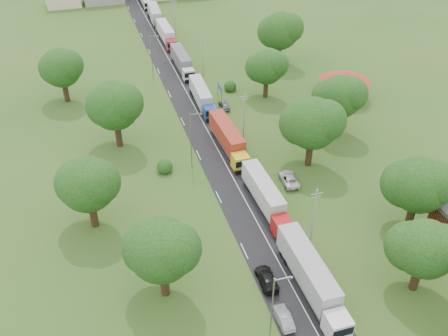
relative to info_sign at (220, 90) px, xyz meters
name	(u,v)px	position (x,y,z in m)	size (l,w,h in m)	color
ground	(254,217)	(-5.20, -35.00, -3.00)	(260.00, 260.00, 0.00)	#2A541C
road	(216,146)	(-5.20, -15.00, -3.00)	(8.00, 200.00, 0.04)	black
info_sign	(220,90)	(0.00, 0.00, 0.00)	(0.12, 3.10, 4.10)	slate
pole_1	(314,216)	(0.30, -42.00, 1.68)	(1.60, 0.24, 9.00)	gray
pole_2	(244,115)	(0.30, -14.00, 1.68)	(1.60, 0.24, 9.00)	gray
pole_3	(203,55)	(0.30, 14.00, 1.68)	(1.60, 0.24, 9.00)	gray
pole_4	(175,15)	(0.30, 42.00, 1.68)	(1.60, 0.24, 9.00)	gray
lamp_0	(273,308)	(-10.55, -55.00, 2.55)	(2.03, 0.22, 10.00)	slate
lamp_1	(192,138)	(-10.55, -20.00, 2.55)	(2.03, 0.22, 10.00)	slate
lamp_2	(152,55)	(-10.55, 15.00, 2.55)	(2.03, 0.22, 10.00)	slate
tree_2	(424,248)	(8.79, -52.86, 3.59)	(8.00, 8.00, 10.10)	#382616
tree_3	(418,184)	(14.79, -42.84, 4.22)	(8.80, 8.80, 11.07)	#382616
tree_4	(312,123)	(7.79, -24.83, 4.85)	(9.60, 9.60, 12.05)	#382616
tree_5	(339,96)	(16.79, -16.84, 4.22)	(8.80, 8.80, 11.07)	#382616
tree_6	(267,67)	(9.79, 0.14, 3.59)	(8.00, 8.00, 10.10)	#382616
tree_7	(280,31)	(18.79, 15.17, 4.85)	(9.60, 9.60, 12.05)	#382616
tree_10	(161,249)	(-20.21, -44.84, 4.22)	(8.80, 8.80, 11.07)	#382616
tree_11	(87,183)	(-27.21, -29.84, 4.22)	(8.80, 8.80, 11.07)	#382616
tree_12	(114,105)	(-21.21, -9.83, 4.85)	(9.60, 9.60, 12.05)	#382616
tree_13	(61,67)	(-29.21, 10.16, 4.22)	(8.80, 8.80, 11.07)	#382616
house_cream	(345,81)	(24.80, -5.00, 0.64)	(10.08, 10.08, 5.80)	beige
truck_0	(311,277)	(-3.38, -49.58, -0.68)	(2.76, 15.77, 4.37)	silver
truck_1	(265,196)	(-2.94, -33.19, -0.89)	(2.68, 14.38, 3.98)	#A41214
truck_2	(228,138)	(-3.41, -16.73, -0.80)	(2.98, 15.03, 4.16)	gold
truck_3	(202,96)	(-3.58, 0.25, -0.97)	(2.78, 13.84, 3.83)	navy
truck_4	(182,61)	(-3.47, 18.14, -0.91)	(2.48, 14.25, 3.95)	silver
truck_5	(166,34)	(-3.38, 36.07, -0.85)	(2.61, 14.61, 4.05)	maroon
truck_6	(155,15)	(-3.39, 51.27, -0.82)	(3.20, 14.86, 4.11)	#24602E
car_lane_mid	(284,318)	(-8.20, -53.00, -2.34)	(1.40, 4.01, 1.32)	gray
car_lane_rear	(267,279)	(-7.95, -47.00, -2.29)	(1.99, 4.90, 1.42)	black
car_verge_near	(289,179)	(2.80, -28.66, -2.28)	(2.38, 5.16, 1.44)	silver
car_verge_far	(224,105)	(0.30, -2.21, -2.32)	(1.61, 4.01, 1.36)	slate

